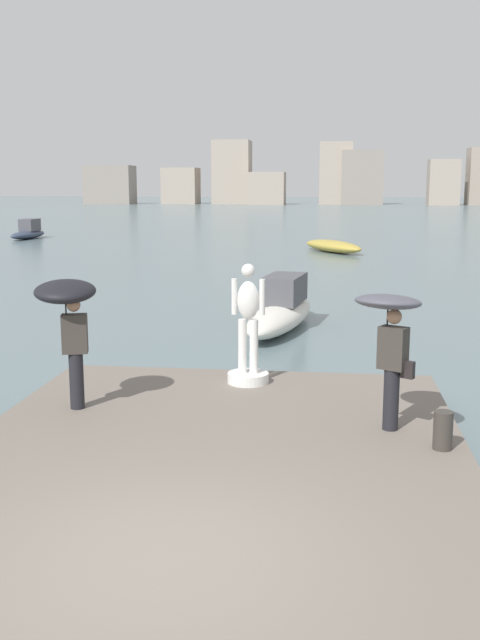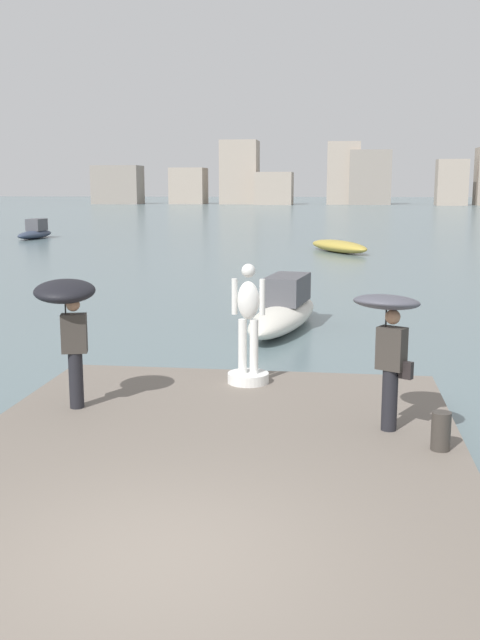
# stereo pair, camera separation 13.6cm
# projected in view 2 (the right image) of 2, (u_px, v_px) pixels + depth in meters

# --- Properties ---
(ground_plane) EXTENTS (400.00, 400.00, 0.00)m
(ground_plane) POSITION_uv_depth(u_px,v_px,m) (312.00, 247.00, 45.92)
(ground_plane) COLOR slate
(pier) EXTENTS (6.75, 10.01, 0.40)m
(pier) POSITION_uv_depth(u_px,v_px,m) (197.00, 488.00, 8.85)
(pier) COLOR #70665B
(pier) RESTS_ON ground
(statue_white_figure) EXTENTS (0.72, 0.72, 2.09)m
(statue_white_figure) POSITION_uv_depth(u_px,v_px,m) (248.00, 339.00, 12.68)
(statue_white_figure) COLOR white
(statue_white_figure) RESTS_ON pier
(onlooker_left) EXTENTS (1.13, 1.16, 2.04)m
(onlooker_left) POSITION_uv_depth(u_px,v_px,m) (68.00, 308.00, 11.12)
(onlooker_left) COLOR black
(onlooker_left) RESTS_ON pier
(onlooker_right) EXTENTS (1.26, 1.27, 1.96)m
(onlooker_right) POSITION_uv_depth(u_px,v_px,m) (389.00, 327.00, 10.14)
(onlooker_right) COLOR black
(onlooker_right) RESTS_ON pier
(mooring_bollard) EXTENTS (0.25, 0.25, 0.51)m
(mooring_bollard) POSITION_uv_depth(u_px,v_px,m) (441.00, 431.00, 9.52)
(mooring_bollard) COLOR #38332D
(mooring_bollard) RESTS_ON pier
(boat_near) EXTENTS (4.13, 5.54, 0.68)m
(boat_near) POSITION_uv_depth(u_px,v_px,m) (339.00, 246.00, 42.14)
(boat_near) COLOR #B2993D
(boat_near) RESTS_ON ground
(boat_leftward) EXTENTS (1.46, 4.88, 1.41)m
(boat_leftward) POSITION_uv_depth(u_px,v_px,m) (35.00, 232.00, 52.98)
(boat_leftward) COLOR #2D384C
(boat_leftward) RESTS_ON ground
(boat_rightward) EXTENTS (2.10, 5.53, 1.40)m
(boat_rightward) POSITION_uv_depth(u_px,v_px,m) (284.00, 310.00, 19.65)
(boat_rightward) COLOR silver
(boat_rightward) RESTS_ON ground
(distant_skyline) EXTENTS (91.00, 11.81, 12.74)m
(distant_skyline) POSITION_uv_depth(u_px,v_px,m) (322.00, 180.00, 146.06)
(distant_skyline) COLOR gray
(distant_skyline) RESTS_ON ground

